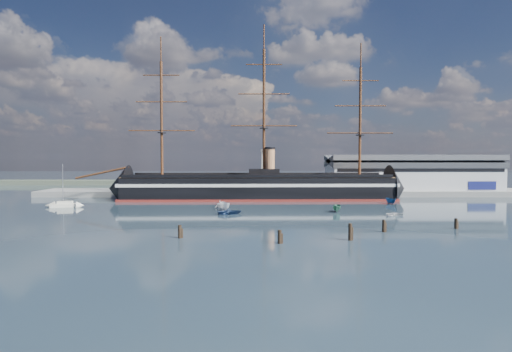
{
  "coord_description": "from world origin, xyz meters",
  "views": [
    {
      "loc": [
        -1.55,
        -82.52,
        14.3
      ],
      "look_at": [
        -1.19,
        35.0,
        9.0
      ],
      "focal_mm": 30.0,
      "sensor_mm": 36.0,
      "label": 1
    }
  ],
  "objects": [
    {
      "name": "quay_tower",
      "position": [
        3.0,
        73.0,
        9.75
      ],
      "size": [
        5.0,
        5.0,
        15.0
      ],
      "color": "silver",
      "rests_on": "ground"
    },
    {
      "name": "piling_extra",
      "position": [
        14.75,
        -10.2,
        0.0
      ],
      "size": [
        0.64,
        0.64,
        3.62
      ],
      "primitive_type": "cylinder",
      "color": "black",
      "rests_on": "ground"
    },
    {
      "name": "quay",
      "position": [
        10.0,
        76.0,
        0.0
      ],
      "size": [
        180.0,
        18.0,
        2.0
      ],
      "primitive_type": "cube",
      "color": "slate",
      "rests_on": "ground"
    },
    {
      "name": "motorboat_a",
      "position": [
        -9.51,
        30.95,
        0.0
      ],
      "size": [
        7.34,
        4.5,
        2.76
      ],
      "primitive_type": "imported",
      "rotation": [
        0.0,
        0.0,
        0.31
      ],
      "color": "white",
      "rests_on": "ground"
    },
    {
      "name": "motorboat_d",
      "position": [
        -11.24,
        37.01,
        0.0
      ],
      "size": [
        6.87,
        5.62,
        2.33
      ],
      "primitive_type": "imported",
      "rotation": [
        0.0,
        0.0,
        0.54
      ],
      "color": "silver",
      "rests_on": "ground"
    },
    {
      "name": "piling_near_left",
      "position": [
        -14.73,
        -8.01,
        0.0
      ],
      "size": [
        0.64,
        0.64,
        3.0
      ],
      "primitive_type": "cylinder",
      "color": "black",
      "rests_on": "ground"
    },
    {
      "name": "piling_far_right",
      "position": [
        38.4,
        1.54,
        0.0
      ],
      "size": [
        0.64,
        0.64,
        2.77
      ],
      "primitive_type": "cylinder",
      "color": "black",
      "rests_on": "ground"
    },
    {
      "name": "motorboat_e",
      "position": [
        32.52,
        20.24,
        0.0
      ],
      "size": [
        1.13,
        2.62,
        1.2
      ],
      "primitive_type": "imported",
      "rotation": [
        0.0,
        0.0,
        1.53
      ],
      "color": "white",
      "rests_on": "ground"
    },
    {
      "name": "warehouse",
      "position": [
        58.0,
        80.0,
        7.98
      ],
      "size": [
        63.0,
        21.0,
        11.6
      ],
      "color": "#B7BABC",
      "rests_on": "ground"
    },
    {
      "name": "motorboat_b",
      "position": [
        -7.79,
        23.43,
        0.0
      ],
      "size": [
        2.41,
        4.0,
        1.75
      ],
      "primitive_type": "imported",
      "rotation": [
        0.0,
        0.0,
        1.83
      ],
      "color": "navy",
      "rests_on": "ground"
    },
    {
      "name": "sailboat",
      "position": [
        -55.25,
        37.98,
        0.79
      ],
      "size": [
        8.04,
        4.04,
        12.36
      ],
      "rotation": [
        0.0,
        0.0,
        0.24
      ],
      "color": "white",
      "rests_on": "ground"
    },
    {
      "name": "motorboat_f",
      "position": [
        39.82,
        46.32,
        0.0
      ],
      "size": [
        6.07,
        3.3,
        2.3
      ],
      "primitive_type": "imported",
      "rotation": [
        0.0,
        0.0,
        0.22
      ],
      "color": "navy",
      "rests_on": "ground"
    },
    {
      "name": "warship",
      "position": [
        -2.2,
        60.0,
        4.04
      ],
      "size": [
        113.04,
        18.12,
        53.94
      ],
      "rotation": [
        0.0,
        0.0,
        0.02
      ],
      "color": "black",
      "rests_on": "ground"
    },
    {
      "name": "piling_near_right",
      "position": [
        22.97,
        -2.06,
        0.0
      ],
      "size": [
        0.64,
        0.64,
        3.04
      ],
      "primitive_type": "cylinder",
      "color": "black",
      "rests_on": "ground"
    },
    {
      "name": "piling_near_mid",
      "position": [
        2.55,
        -12.77,
        0.0
      ],
      "size": [
        0.64,
        0.64,
        2.96
      ],
      "primitive_type": "cylinder",
      "color": "black",
      "rests_on": "ground"
    },
    {
      "name": "ground",
      "position": [
        0.0,
        40.0,
        0.0
      ],
      "size": [
        600.0,
        600.0,
        0.0
      ],
      "primitive_type": "plane",
      "color": "#192730",
      "rests_on": "ground"
    },
    {
      "name": "motorboat_c",
      "position": [
        19.77,
        27.56,
        0.0
      ],
      "size": [
        6.16,
        3.62,
        2.32
      ],
      "primitive_type": "imported",
      "rotation": [
        0.0,
        0.0,
        -0.27
      ],
      "color": "#2D6549",
      "rests_on": "ground"
    }
  ]
}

